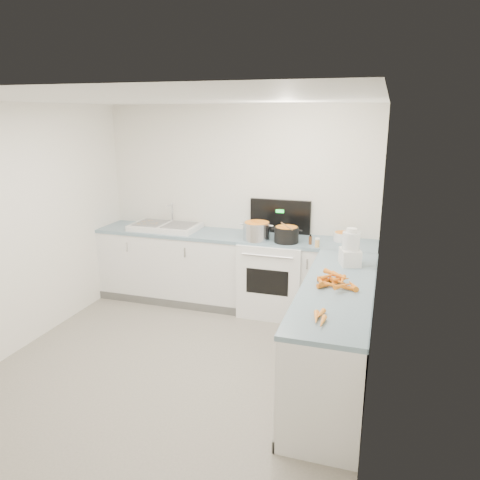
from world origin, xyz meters
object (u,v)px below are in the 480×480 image
(steel_pot, at_px, (257,232))
(mixing_bowl, at_px, (343,237))
(extract_bottle, at_px, (310,240))
(stove, at_px, (274,275))
(sink, at_px, (165,226))
(spice_jar, at_px, (317,243))
(food_processor, at_px, (351,249))
(black_pot, at_px, (286,235))

(steel_pot, xyz_separation_m, mixing_bowl, (0.98, 0.26, -0.05))
(steel_pot, height_order, extract_bottle, steel_pot)
(stove, xyz_separation_m, sink, (-1.45, 0.02, 0.50))
(steel_pot, xyz_separation_m, spice_jar, (0.73, -0.09, -0.05))
(mixing_bowl, bearing_deg, stove, -170.95)
(spice_jar, distance_m, food_processor, 0.68)
(mixing_bowl, bearing_deg, black_pot, -157.62)
(sink, distance_m, steel_pot, 1.27)
(steel_pot, distance_m, food_processor, 1.30)
(steel_pot, height_order, food_processor, food_processor)
(stove, relative_size, food_processor, 3.65)
(food_processor, bearing_deg, extract_bottle, 128.06)
(sink, distance_m, black_pot, 1.63)
(steel_pot, bearing_deg, mixing_bowl, 14.94)
(black_pot, bearing_deg, steel_pot, -179.19)
(stove, xyz_separation_m, black_pot, (0.17, -0.13, 0.55))
(steel_pot, distance_m, black_pot, 0.36)
(steel_pot, height_order, black_pot, steel_pot)
(steel_pot, bearing_deg, food_processor, -29.29)
(stove, relative_size, spice_jar, 15.35)
(stove, height_order, extract_bottle, stove)
(extract_bottle, relative_size, spice_jar, 1.07)
(steel_pot, relative_size, food_processor, 0.86)
(stove, relative_size, extract_bottle, 14.32)
(stove, bearing_deg, mixing_bowl, 9.05)
(mixing_bowl, bearing_deg, food_processor, -80.29)
(black_pot, distance_m, extract_bottle, 0.28)
(food_processor, bearing_deg, sink, 161.85)
(mixing_bowl, distance_m, extract_bottle, 0.43)
(black_pot, bearing_deg, sink, 174.88)
(stove, distance_m, mixing_bowl, 0.96)
(sink, bearing_deg, stove, -0.62)
(steel_pot, bearing_deg, sink, 173.22)
(black_pot, xyz_separation_m, mixing_bowl, (0.62, 0.26, -0.03))
(stove, bearing_deg, food_processor, -39.13)
(steel_pot, bearing_deg, stove, 35.99)
(mixing_bowl, bearing_deg, steel_pot, -165.06)
(black_pot, bearing_deg, spice_jar, -14.86)
(black_pot, height_order, spice_jar, black_pot)
(steel_pot, distance_m, extract_bottle, 0.64)
(sink, bearing_deg, mixing_bowl, 2.82)
(stove, xyz_separation_m, extract_bottle, (0.45, -0.14, 0.51))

